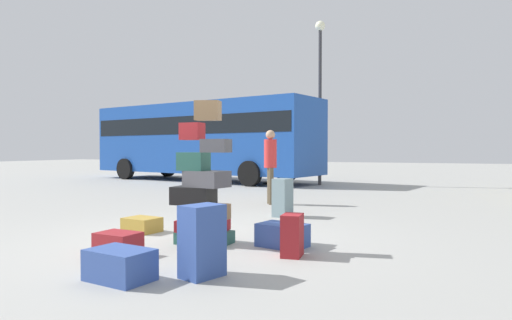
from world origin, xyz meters
name	(u,v)px	position (x,y,z in m)	size (l,w,h in m)	color
ground_plane	(197,241)	(0.00, 0.00, 0.00)	(80.00, 80.00, 0.00)	#9E9E99
suitcase_tower	(202,194)	(0.17, -0.15, 0.68)	(0.94, 0.66, 1.94)	#26594C
suitcase_navy_foreground_far	(120,265)	(0.27, -2.01, 0.16)	(0.63, 0.43, 0.31)	#334F99
suitcase_slate_behind_tower	(283,198)	(0.39, 2.65, 0.37)	(0.29, 0.36, 0.74)	gray
suitcase_navy_white_trunk	(283,235)	(1.26, 0.09, 0.15)	(0.62, 0.43, 0.31)	#334F99
suitcase_maroon_left_side	(292,235)	(1.55, -0.39, 0.26)	(0.23, 0.33, 0.51)	maroon
suitcase_maroon_right_side	(118,244)	(-0.44, -1.16, 0.14)	(0.51, 0.37, 0.29)	maroon
suitcase_navy_upright_blue	(202,241)	(0.97, -1.59, 0.37)	(0.29, 0.42, 0.74)	#334F99
suitcase_tan_foreground_near	(142,225)	(-1.14, 0.27, 0.11)	(0.52, 0.42, 0.23)	#B28C33
person_bearded_onlooker	(270,160)	(-0.53, 4.44, 1.05)	(0.30, 0.31, 1.76)	brown
parked_bus	(202,136)	(-5.95, 10.94, 1.83)	(10.51, 4.67, 3.15)	#1E4CA5
lamp_post	(320,78)	(-0.88, 10.56, 3.90)	(0.36, 0.36, 5.95)	#333338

